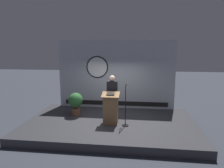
% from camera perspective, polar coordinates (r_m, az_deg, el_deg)
% --- Properties ---
extents(ground_plane, '(40.00, 40.00, 0.00)m').
position_cam_1_polar(ground_plane, '(8.15, -0.40, -12.17)').
color(ground_plane, '#383D47').
extents(stage_platform, '(6.40, 4.00, 0.30)m').
position_cam_1_polar(stage_platform, '(8.09, -0.41, -11.19)').
color(stage_platform, '#333338').
rests_on(stage_platform, ground).
extents(banner_display, '(5.34, 0.12, 3.13)m').
position_cam_1_polar(banner_display, '(9.46, 0.94, 2.60)').
color(banner_display, '#B2B7C1').
rests_on(banner_display, stage_platform).
extents(podium, '(0.64, 0.50, 1.18)m').
position_cam_1_polar(podium, '(7.59, -0.37, -6.86)').
color(podium, olive).
rests_on(podium, stage_platform).
extents(speaker_person, '(0.40, 0.26, 1.74)m').
position_cam_1_polar(speaker_person, '(7.96, 0.06, -3.66)').
color(speaker_person, black).
rests_on(speaker_person, stage_platform).
extents(microphone_stand, '(0.24, 0.60, 1.47)m').
position_cam_1_polar(microphone_stand, '(7.47, 3.77, -7.54)').
color(microphone_stand, black).
rests_on(microphone_stand, stage_platform).
extents(potted_plant, '(0.60, 0.60, 0.95)m').
position_cam_1_polar(potted_plant, '(8.65, -10.07, -4.89)').
color(potted_plant, brown).
rests_on(potted_plant, stage_platform).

